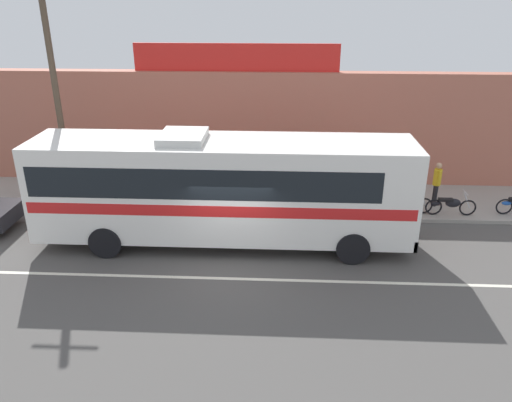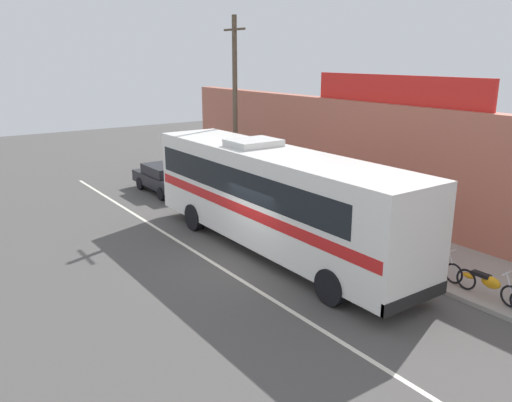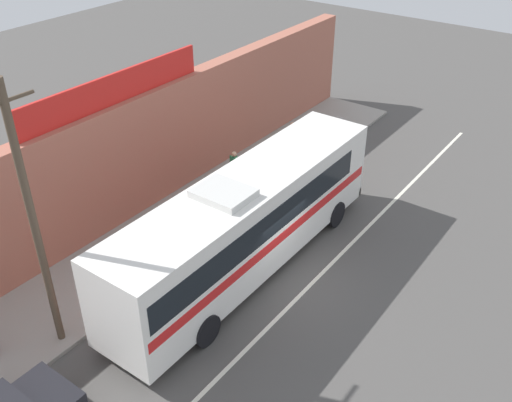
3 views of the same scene
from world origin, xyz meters
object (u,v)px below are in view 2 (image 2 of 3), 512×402
Objects in this scene: pedestrian_by_curb at (234,169)px; motorcycle_orange at (435,263)px; utility_pole at (235,108)px; pedestrian_far_left at (440,232)px; intercity_bus at (272,194)px; parked_car at (166,178)px; motorcycle_purple at (487,283)px.

motorcycle_orange is at bearing -3.94° from pedestrian_by_curb.
pedestrian_by_curb is at bearing 150.00° from utility_pole.
pedestrian_by_curb reaches higher than pedestrian_far_left.
utility_pole is 11.55m from motorcycle_orange.
pedestrian_by_curb is at bearing 156.25° from intercity_bus.
pedestrian_far_left is (13.64, 3.20, 0.37)m from parked_car.
motorcycle_orange is 12.60m from pedestrian_by_curb.
parked_car is at bearing -151.04° from utility_pole.
motorcycle_purple is at bearing 20.39° from intercity_bus.
intercity_bus is 2.81× the size of parked_car.
utility_pole reaches higher than pedestrian_by_curb.
pedestrian_far_left is at bearing 122.14° from motorcycle_orange.
pedestrian_far_left is 0.96× the size of pedestrian_by_curb.
utility_pole reaches higher than motorcycle_purple.
motorcycle_orange is 1.08× the size of pedestrian_by_curb.
motorcycle_orange is (14.38, 2.02, -0.17)m from parked_car.
utility_pole is 4.17× the size of motorcycle_purple.
pedestrian_far_left is at bearing 1.56° from pedestrian_by_curb.
motorcycle_orange is (4.85, 2.52, -1.50)m from intercity_bus.
utility_pole reaches higher than pedestrian_far_left.
pedestrian_far_left is at bearing 13.21° from parked_car.
utility_pole is 4.91× the size of pedestrian_far_left.
utility_pole is 4.39× the size of motorcycle_orange.
intercity_bus is at bearing -3.06° from parked_car.
motorcycle_purple is (12.65, 0.02, -3.79)m from utility_pole.
motorcycle_orange is 1.12× the size of pedestrian_far_left.
parked_car is 0.53× the size of utility_pole.
parked_car is at bearing -122.35° from pedestrian_by_curb.
utility_pole is at bearing -172.84° from pedestrian_far_left.
motorcycle_purple is (1.75, -0.07, 0.00)m from motorcycle_orange.
pedestrian_far_left is (4.11, 3.71, -0.96)m from intercity_bus.
parked_car is at bearing -173.13° from motorcycle_purple.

